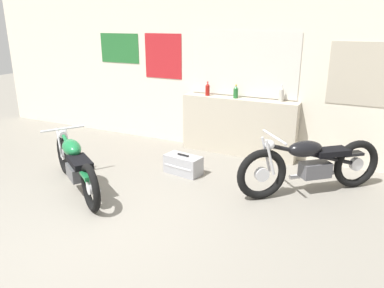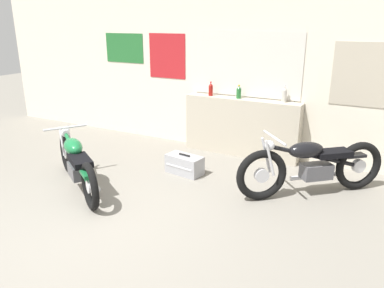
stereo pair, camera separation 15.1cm
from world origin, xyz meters
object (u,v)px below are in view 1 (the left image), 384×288
at_px(bottle_leftmost, 208,89).
at_px(bottle_center, 281,94).
at_px(hard_case_silver, 183,165).
at_px(motorcycle_black, 311,164).
at_px(motorcycle_green, 75,164).
at_px(bottle_left_center, 236,92).

distance_m(bottle_leftmost, bottle_center, 1.31).
bearing_deg(hard_case_silver, bottle_leftmost, 96.43).
relative_size(bottle_leftmost, motorcycle_black, 0.15).
relative_size(bottle_leftmost, hard_case_silver, 0.41).
relative_size(bottle_center, motorcycle_green, 0.16).
bearing_deg(bottle_center, bottle_left_center, -176.77).
xyz_separation_m(bottle_leftmost, hard_case_silver, (0.14, -1.22, -0.98)).
bearing_deg(hard_case_silver, bottle_left_center, 72.30).
relative_size(bottle_left_center, motorcycle_black, 0.14).
bearing_deg(bottle_leftmost, motorcycle_black, -27.42).
bearing_deg(motorcycle_green, motorcycle_black, 24.53).
height_order(bottle_left_center, hard_case_silver, bottle_left_center).
bearing_deg(bottle_center, bottle_leftmost, -177.87).
xyz_separation_m(bottle_center, hard_case_silver, (-1.17, -1.27, -1.00)).
distance_m(bottle_center, motorcycle_black, 1.50).
height_order(bottle_left_center, motorcycle_green, bottle_left_center).
xyz_separation_m(bottle_leftmost, motorcycle_black, (2.03, -1.05, -0.71)).
distance_m(motorcycle_green, hard_case_silver, 1.62).
relative_size(motorcycle_green, motorcycle_black, 1.04).
relative_size(bottle_left_center, motorcycle_green, 0.13).
bearing_deg(motorcycle_black, bottle_center, 123.33).
bearing_deg(hard_case_silver, motorcycle_black, 5.11).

